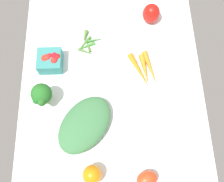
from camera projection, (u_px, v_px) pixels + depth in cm
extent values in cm
cube|color=white|center=(112.00, 93.00, 106.61)|extent=(104.00, 76.00, 2.00)
ellipsoid|color=orange|center=(92.00, 175.00, 90.55)|extent=(7.38, 7.38, 8.19)
ellipsoid|color=#3F7A49|center=(85.00, 124.00, 97.80)|extent=(30.08, 28.38, 6.34)
ellipsoid|color=red|center=(151.00, 14.00, 113.62)|extent=(9.15, 9.15, 9.55)
cube|color=teal|center=(50.00, 61.00, 107.26)|extent=(9.91, 9.91, 6.25)
sphere|color=red|center=(50.00, 56.00, 105.30)|extent=(2.60, 2.60, 2.60)
sphere|color=red|center=(57.00, 57.00, 104.96)|extent=(2.71, 2.71, 2.71)
sphere|color=red|center=(47.00, 58.00, 105.01)|extent=(3.17, 3.17, 3.17)
sphere|color=red|center=(54.00, 55.00, 104.98)|extent=(2.48, 2.48, 2.48)
sphere|color=red|center=(54.00, 61.00, 104.49)|extent=(3.21, 3.21, 3.21)
sphere|color=red|center=(45.00, 59.00, 105.03)|extent=(3.32, 3.32, 3.32)
cylinder|color=#95BD78|center=(45.00, 98.00, 102.35)|extent=(3.44, 3.44, 4.70)
sphere|color=#256D26|center=(41.00, 94.00, 97.28)|extent=(8.13, 8.13, 8.13)
sphere|color=#276924|center=(41.00, 101.00, 95.73)|extent=(3.45, 3.45, 3.45)
sphere|color=#1F6927|center=(42.00, 102.00, 96.23)|extent=(3.36, 3.36, 3.36)
sphere|color=#1D6721|center=(36.00, 100.00, 95.32)|extent=(2.92, 2.92, 2.92)
ellipsoid|color=#D5431E|center=(147.00, 179.00, 91.18)|extent=(7.48, 8.88, 5.78)
cone|color=#42843C|center=(96.00, 40.00, 113.64)|extent=(2.64, 7.51, 1.36)
cone|color=#4F7D33|center=(85.00, 37.00, 113.91)|extent=(6.32, 3.16, 1.94)
cone|color=#50783A|center=(87.00, 52.00, 111.48)|extent=(4.40, 7.59, 1.43)
cone|color=#537837|center=(88.00, 45.00, 112.73)|extent=(6.70, 3.19, 1.24)
cone|color=#409133|center=(85.00, 47.00, 112.40)|extent=(4.74, 8.63, 1.47)
cone|color=#498631|center=(84.00, 44.00, 113.01)|extent=(7.76, 6.59, 1.28)
cone|color=orange|center=(139.00, 71.00, 107.72)|extent=(16.50, 9.38, 2.59)
cone|color=orange|center=(145.00, 69.00, 107.90)|extent=(13.72, 4.56, 2.67)
cone|color=orange|center=(150.00, 68.00, 108.16)|extent=(15.94, 6.54, 2.60)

